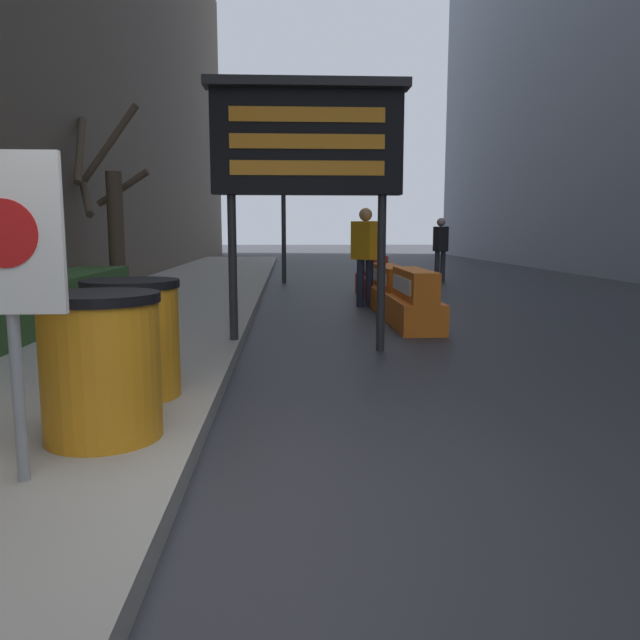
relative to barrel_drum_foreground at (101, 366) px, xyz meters
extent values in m
plane|color=#2D2D33|center=(0.58, -0.84, -0.60)|extent=(120.00, 120.00, 0.00)
cube|color=#335628|center=(-2.24, 4.16, -0.14)|extent=(0.90, 7.38, 0.63)
cylinder|color=#4C3D2D|center=(-2.11, 8.31, 0.73)|extent=(0.30, 0.30, 2.37)
cylinder|color=#4C3D2D|center=(-2.29, 8.81, 2.49)|extent=(1.11, 0.51, 1.60)
cylinder|color=#4C3D2D|center=(-2.08, 8.81, 1.65)|extent=(1.07, 0.22, 0.75)
cylinder|color=#4C3D2D|center=(-2.67, 8.19, 2.29)|extent=(0.35, 1.21, 1.38)
cylinder|color=#4C3D2D|center=(-2.55, 8.04, 1.39)|extent=(0.55, 1.01, 0.76)
cylinder|color=orange|center=(0.00, 0.00, -0.03)|extent=(0.71, 0.71, 0.85)
cylinder|color=black|center=(0.00, 0.00, 0.42)|extent=(0.74, 0.74, 0.06)
cylinder|color=orange|center=(-0.05, 0.99, -0.03)|extent=(0.71, 0.71, 0.85)
cylinder|color=black|center=(-0.05, 0.99, 0.42)|extent=(0.74, 0.74, 0.06)
cylinder|color=gray|center=(-0.22, -0.66, 0.18)|extent=(0.06, 0.06, 1.26)
cube|color=white|center=(-0.22, -0.68, 0.81)|extent=(0.56, 0.04, 0.79)
cylinder|color=red|center=(-0.22, -0.71, 0.81)|extent=(0.33, 0.01, 0.33)
cylinder|color=#28282B|center=(0.50, 3.50, 0.31)|extent=(0.10, 0.10, 1.83)
cylinder|color=#28282B|center=(2.24, 3.50, 0.31)|extent=(0.10, 0.10, 1.83)
cube|color=black|center=(1.37, 3.50, 1.81)|extent=(2.18, 0.24, 1.16)
cube|color=#28282B|center=(1.37, 3.43, 2.44)|extent=(2.30, 0.34, 0.10)
cube|color=orange|center=(1.37, 3.37, 2.10)|extent=(1.74, 0.02, 0.16)
cube|color=orange|center=(1.37, 3.37, 1.81)|extent=(1.74, 0.02, 0.16)
cube|color=orange|center=(1.37, 3.37, 1.52)|extent=(1.74, 0.02, 0.16)
cube|color=orange|center=(2.99, 5.18, -0.39)|extent=(0.62, 1.69, 0.43)
cube|color=orange|center=(2.99, 5.18, 0.04)|extent=(0.37, 1.69, 0.43)
cube|color=white|center=(2.79, 5.18, 0.04)|extent=(0.02, 1.35, 0.22)
cube|color=orange|center=(2.99, 7.42, -0.41)|extent=(0.62, 2.05, 0.40)
cube|color=orange|center=(2.99, 7.42, -0.01)|extent=(0.37, 2.05, 0.40)
cube|color=white|center=(2.79, 7.42, -0.01)|extent=(0.02, 1.64, 0.20)
cube|color=red|center=(2.99, 9.66, -0.38)|extent=(0.60, 1.84, 0.46)
cube|color=red|center=(2.99, 9.66, 0.08)|extent=(0.36, 1.84, 0.46)
cube|color=white|center=(2.80, 9.66, 0.08)|extent=(0.02, 1.47, 0.23)
cube|color=black|center=(3.23, 5.25, -0.58)|extent=(0.42, 0.42, 0.04)
cone|color=orange|center=(3.23, 5.25, -0.21)|extent=(0.34, 0.34, 0.72)
cylinder|color=white|center=(3.23, 5.25, -0.17)|extent=(0.19, 0.19, 0.10)
cylinder|color=#2D2D30|center=(1.03, 13.24, 1.15)|extent=(0.12, 0.12, 3.51)
cube|color=#23281E|center=(1.03, 13.08, 2.48)|extent=(0.28, 0.28, 0.84)
sphere|color=#360605|center=(1.03, 12.93, 2.76)|extent=(0.15, 0.15, 0.15)
sphere|color=#392C06|center=(1.03, 12.93, 2.48)|extent=(0.15, 0.15, 0.15)
sphere|color=green|center=(1.03, 12.93, 2.20)|extent=(0.15, 0.15, 0.15)
cylinder|color=#333338|center=(5.27, 13.31, -0.18)|extent=(0.14, 0.14, 0.86)
cylinder|color=#333338|center=(5.43, 13.31, -0.18)|extent=(0.14, 0.14, 0.86)
cube|color=black|center=(5.35, 13.31, 0.59)|extent=(0.34, 0.50, 0.68)
sphere|color=gray|center=(5.35, 13.31, 1.05)|extent=(0.24, 0.24, 0.24)
cylinder|color=#23283D|center=(2.50, 7.82, -0.16)|extent=(0.15, 0.15, 0.89)
cylinder|color=#23283D|center=(2.67, 7.82, -0.16)|extent=(0.15, 0.15, 0.89)
cube|color=orange|center=(2.58, 7.82, 0.64)|extent=(0.53, 0.55, 0.70)
sphere|color=tan|center=(2.58, 7.82, 1.11)|extent=(0.24, 0.24, 0.24)
camera|label=1|loc=(1.15, -3.80, 0.82)|focal=35.00mm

